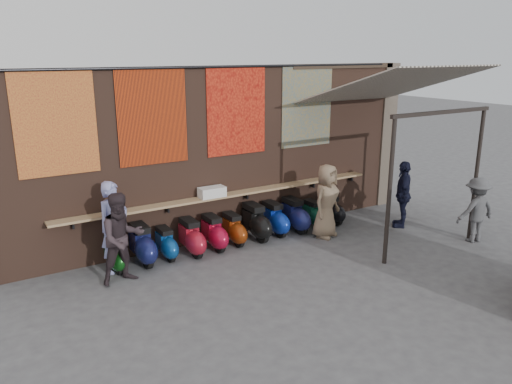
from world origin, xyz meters
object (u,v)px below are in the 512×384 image
at_px(scooter_stool_8, 294,215).
at_px(scooter_stool_4, 214,233).
at_px(scooter_stool_6, 255,222).
at_px(scooter_stool_3, 191,238).
at_px(diner_right, 122,238).
at_px(scooter_stool_2, 166,244).
at_px(scooter_stool_7, 274,219).
at_px(shopper_tan, 326,201).
at_px(shopper_grey, 476,210).
at_px(scooter_stool_9, 313,214).
at_px(shopper_navy, 403,194).
at_px(scooter_stool_5, 233,229).
at_px(shelf_box, 212,192).
at_px(scooter_stool_0, 115,255).
at_px(scooter_stool_10, 330,210).
at_px(scooter_stool_1, 142,245).
at_px(diner_left, 114,227).

bearing_deg(scooter_stool_8, scooter_stool_4, -179.79).
bearing_deg(scooter_stool_6, scooter_stool_3, -177.95).
bearing_deg(diner_right, scooter_stool_2, 24.68).
relative_size(scooter_stool_3, scooter_stool_7, 0.99).
bearing_deg(scooter_stool_2, shopper_tan, -11.03).
relative_size(diner_right, shopper_grey, 1.16).
bearing_deg(scooter_stool_9, shopper_navy, -29.33).
bearing_deg(scooter_stool_5, shopper_tan, -18.70).
distance_m(shelf_box, shopper_navy, 4.86).
bearing_deg(scooter_stool_5, shopper_grey, -29.61).
xyz_separation_m(scooter_stool_5, shopper_grey, (4.89, -2.78, 0.41)).
xyz_separation_m(scooter_stool_0, shopper_grey, (7.64, -2.77, 0.42)).
height_order(scooter_stool_3, scooter_stool_6, scooter_stool_6).
bearing_deg(shopper_navy, scooter_stool_4, -56.95).
xyz_separation_m(scooter_stool_0, scooter_stool_7, (3.90, 0.04, 0.05)).
distance_m(scooter_stool_0, shopper_tan, 4.96).
height_order(scooter_stool_8, scooter_stool_10, scooter_stool_8).
bearing_deg(shopper_tan, scooter_stool_8, 99.95).
bearing_deg(shopper_grey, shelf_box, -20.18).
relative_size(scooter_stool_1, shopper_grey, 0.57).
bearing_deg(scooter_stool_9, scooter_stool_10, 1.95).
height_order(scooter_stool_6, shopper_navy, shopper_navy).
bearing_deg(shopper_tan, scooter_stool_4, 144.33).
bearing_deg(scooter_stool_4, shopper_tan, -14.49).
xyz_separation_m(scooter_stool_7, diner_right, (-3.89, -0.65, 0.50)).
bearing_deg(scooter_stool_9, scooter_stool_8, 177.07).
height_order(shelf_box, shopper_grey, shopper_grey).
distance_m(scooter_stool_6, shopper_tan, 1.75).
relative_size(scooter_stool_1, scooter_stool_9, 1.22).
bearing_deg(scooter_stool_7, scooter_stool_5, -178.47).
bearing_deg(scooter_stool_8, scooter_stool_1, 179.32).
bearing_deg(shopper_grey, scooter_stool_8, -30.89).
xyz_separation_m(scooter_stool_2, scooter_stool_6, (2.23, -0.02, 0.08)).
bearing_deg(scooter_stool_7, scooter_stool_6, -176.20).
bearing_deg(scooter_stool_5, scooter_stool_0, -179.83).
xyz_separation_m(scooter_stool_5, diner_left, (-2.72, -0.02, 0.58)).
height_order(scooter_stool_4, diner_left, diner_left).
height_order(shopper_grey, shopper_tan, shopper_tan).
distance_m(scooter_stool_4, scooter_stool_10, 3.37).
distance_m(scooter_stool_7, scooter_stool_8, 0.56).
relative_size(scooter_stool_3, diner_left, 0.44).
bearing_deg(scooter_stool_6, scooter_stool_5, 179.40).
height_order(scooter_stool_5, scooter_stool_9, scooter_stool_5).
xyz_separation_m(scooter_stool_0, diner_right, (0.01, -0.61, 0.55)).
distance_m(scooter_stool_5, diner_right, 2.86).
bearing_deg(diner_right, scooter_stool_5, 7.50).
distance_m(shopper_navy, shopper_tan, 2.16).
xyz_separation_m(scooter_stool_7, diner_left, (-3.87, -0.05, 0.54)).
height_order(scooter_stool_5, scooter_stool_7, scooter_stool_7).
distance_m(diner_right, shopper_tan, 4.87).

